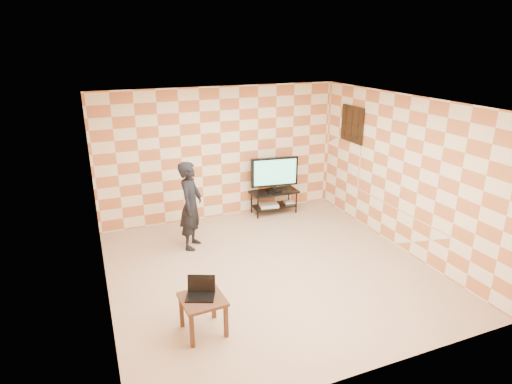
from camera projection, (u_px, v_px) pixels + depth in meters
floor at (270, 270)px, 6.99m from camera, size 5.00×5.00×0.00m
wall_back at (221, 154)px, 8.71m from camera, size 5.00×0.02×2.70m
wall_front at (370, 268)px, 4.35m from camera, size 5.00×0.02×2.70m
wall_left at (98, 216)px, 5.65m from camera, size 0.02×5.00×2.70m
wall_right at (402, 174)px, 7.42m from camera, size 0.02×5.00×2.70m
ceiling at (272, 103)px, 6.08m from camera, size 5.00×5.00×0.02m
wall_art at (352, 124)px, 8.56m from camera, size 0.04×0.72×0.72m
tv_stand at (274, 197)px, 9.16m from camera, size 1.02×0.46×0.50m
tv at (274, 173)px, 8.97m from camera, size 1.02×0.23×0.74m
dvd_player at (269, 205)px, 9.14m from camera, size 0.43×0.34×0.06m
game_console at (289, 202)px, 9.34m from camera, size 0.21×0.16×0.05m
side_table at (203, 304)px, 5.37m from camera, size 0.56×0.56×0.50m
laptop at (201, 292)px, 5.38m from camera, size 0.44×0.40×0.24m
person at (191, 205)px, 7.51m from camera, size 0.63×0.70×1.59m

